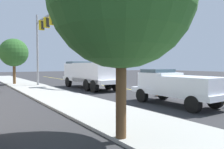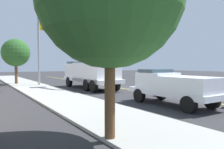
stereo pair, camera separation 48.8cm
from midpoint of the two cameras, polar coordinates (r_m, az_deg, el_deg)
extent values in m
plane|color=#2D2D30|center=(23.07, 0.79, -3.26)|extent=(120.00, 120.00, 0.00)
cube|color=#9E9E99|center=(20.05, -17.07, -4.07)|extent=(60.11, 6.67, 0.12)
cube|color=yellow|center=(23.07, 0.79, -3.25)|extent=(49.94, 2.73, 0.01)
cube|color=white|center=(21.37, -4.97, -1.31)|extent=(8.32, 2.92, 0.36)
cube|color=white|center=(23.70, -7.89, 0.92)|extent=(2.74, 2.48, 1.60)
cube|color=#384C56|center=(23.87, -8.10, 2.61)|extent=(1.91, 2.19, 0.64)
cube|color=white|center=(20.47, -3.71, 0.55)|extent=(5.37, 2.77, 1.80)
cube|color=white|center=(19.95, -2.65, 7.16)|extent=(1.84, 0.31, 2.87)
cube|color=white|center=(22.17, -5.16, 12.06)|extent=(2.88, 0.33, 1.65)
cube|color=white|center=(23.52, -6.52, 12.87)|extent=(0.90, 0.90, 0.90)
cube|color=yellow|center=(23.64, -6.53, 14.30)|extent=(0.36, 0.24, 0.60)
cylinder|color=black|center=(23.54, -10.62, -1.92)|extent=(1.06, 0.39, 1.04)
cylinder|color=black|center=(24.46, -5.71, -1.72)|extent=(1.06, 0.39, 1.04)
cylinder|color=black|center=(19.58, -5.91, -2.78)|extent=(1.06, 0.39, 1.04)
cylinder|color=black|center=(20.68, -0.31, -2.48)|extent=(1.06, 0.39, 1.04)
cylinder|color=black|center=(18.42, -4.09, -3.10)|extent=(1.06, 0.39, 1.04)
cylinder|color=black|center=(19.58, 1.73, -2.76)|extent=(1.06, 0.39, 1.04)
cube|color=white|center=(13.05, 16.69, -4.50)|extent=(5.70, 2.38, 0.30)
cube|color=white|center=(13.84, 12.86, -1.78)|extent=(2.11, 2.03, 1.10)
cube|color=#384C56|center=(13.95, 12.30, 0.24)|extent=(1.43, 1.83, 0.56)
cube|color=white|center=(12.38, 20.24, -3.07)|extent=(3.46, 2.27, 1.10)
cylinder|color=black|center=(13.74, 8.20, -5.46)|extent=(0.85, 0.34, 0.84)
cylinder|color=black|center=(15.02, 13.71, -4.83)|extent=(0.85, 0.34, 0.84)
cylinder|color=black|center=(11.22, 20.65, -7.40)|extent=(0.85, 0.34, 0.84)
cylinder|color=black|center=(12.77, 25.80, -6.30)|extent=(0.85, 0.34, 0.84)
cube|color=silver|center=(29.32, -2.25, -0.48)|extent=(4.89, 2.14, 0.70)
cube|color=#384C56|center=(29.43, -2.40, 0.70)|extent=(3.54, 1.85, 0.60)
cylinder|color=black|center=(28.41, 0.89, -1.49)|extent=(0.69, 0.27, 0.68)
cylinder|color=black|center=(27.51, -2.09, -1.62)|extent=(0.69, 0.27, 0.68)
cylinder|color=black|center=(31.19, -2.39, -1.13)|extent=(0.69, 0.27, 0.68)
cylinder|color=black|center=(30.37, -5.19, -1.24)|extent=(0.69, 0.27, 0.68)
cube|color=black|center=(16.50, 12.70, -5.56)|extent=(0.40, 0.40, 0.04)
cone|color=orange|center=(16.46, 12.71, -4.35)|extent=(0.32, 0.32, 0.66)
cylinder|color=white|center=(16.45, 12.71, -4.12)|extent=(0.20, 0.20, 0.08)
cube|color=black|center=(20.61, 2.11, -3.90)|extent=(0.40, 0.40, 0.04)
cone|color=orange|center=(20.57, 2.11, -2.79)|extent=(0.32, 0.32, 0.76)
cylinder|color=white|center=(20.56, 2.11, -2.58)|extent=(0.20, 0.20, 0.08)
cube|color=black|center=(26.11, -6.20, -2.56)|extent=(0.40, 0.40, 0.04)
cone|color=orange|center=(26.09, -6.21, -1.78)|extent=(0.32, 0.32, 0.67)
cylinder|color=white|center=(26.08, -6.21, -1.64)|extent=(0.20, 0.20, 0.08)
cylinder|color=gray|center=(25.36, -18.16, 5.95)|extent=(0.22, 0.22, 7.79)
cube|color=gray|center=(22.91, -16.39, 14.06)|extent=(5.95, 0.47, 0.16)
cube|color=gold|center=(24.02, -17.23, 12.18)|extent=(0.15, 0.57, 1.00)
cube|color=black|center=(24.04, -17.00, 12.17)|extent=(0.22, 0.33, 0.84)
cube|color=gold|center=(22.40, -16.07, 12.90)|extent=(0.15, 0.57, 1.00)
cube|color=black|center=(22.43, -15.82, 12.89)|extent=(0.22, 0.33, 0.84)
cube|color=gold|center=(20.81, -14.72, 13.73)|extent=(0.15, 0.57, 1.00)
cube|color=black|center=(20.84, -14.45, 13.72)|extent=(0.22, 0.33, 0.84)
cylinder|color=brown|center=(6.53, 1.57, -5.31)|extent=(0.32, 0.32, 2.86)
cylinder|color=brown|center=(27.90, -23.40, 0.25)|extent=(0.32, 0.32, 2.64)
sphere|color=#285623|center=(27.92, -23.49, 5.29)|extent=(3.23, 3.23, 3.23)
camera|label=1|loc=(0.24, -89.33, 0.03)|focal=34.82mm
camera|label=2|loc=(0.24, 90.67, -0.03)|focal=34.82mm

